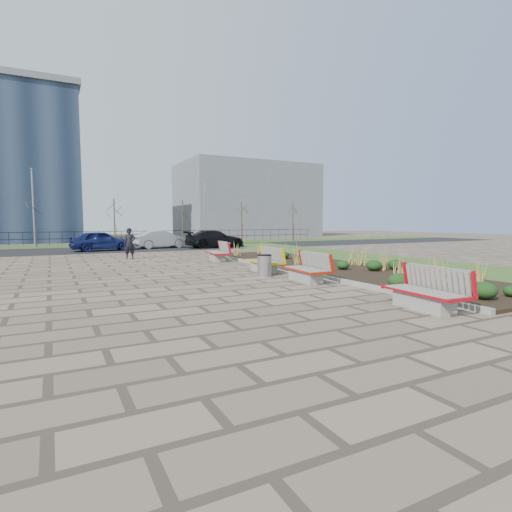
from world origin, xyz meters
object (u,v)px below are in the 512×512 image
bench_a (424,289)px  car_black (215,239)px  lamp_west (33,209)px  bench_c (263,260)px  lamp_east (205,211)px  bench_d (217,252)px  pedestrian (130,244)px  litter_bin (264,266)px  bench_b (305,268)px  car_blue (102,241)px  car_silver (161,239)px

bench_a → car_black: (3.76, 23.22, 0.21)m
bench_a → lamp_west: 30.34m
bench_c → lamp_east: bearing=79.2°
bench_d → pedestrian: (-3.98, 3.16, 0.37)m
bench_c → litter_bin: (-0.62, -1.23, -0.09)m
pedestrian → lamp_west: (-5.02, 12.37, 2.17)m
litter_bin → bench_a: bearing=-84.9°
bench_b → pedestrian: 12.17m
car_black → lamp_east: bearing=-12.0°
bench_d → car_black: bearing=77.1°
bench_a → car_blue: bearing=105.4°
car_silver → car_black: 4.18m
pedestrian → bench_d: bearing=-27.9°
bench_b → bench_a: bearing=-86.0°
pedestrian → car_silver: bearing=75.6°
bench_c → pedestrian: size_ratio=1.20×
bench_c → lamp_west: bearing=116.2°
car_black → pedestrian: bearing=131.5°
bench_d → litter_bin: (-0.62, -6.47, -0.09)m
bench_c → lamp_west: size_ratio=0.35×
litter_bin → car_silver: size_ratio=0.20×
car_silver → lamp_east: bearing=-57.9°
bench_a → car_blue: size_ratio=0.50×
bench_a → litter_bin: bearing=99.4°
bench_b → bench_c: 3.10m
bench_a → bench_c: bearing=94.2°
pedestrian → litter_bin: bearing=-60.2°
bench_a → bench_d: same height
litter_bin → lamp_west: bearing=110.9°
bench_a → bench_c: size_ratio=1.00×
bench_c → litter_bin: bearing=-114.0°
car_blue → car_silver: size_ratio=1.00×
bench_b → car_black: size_ratio=0.44×
bench_a → car_black: bearing=85.0°
bench_b → car_black: car_black is taller
litter_bin → car_silver: car_silver is taller
bench_a → car_blue: (-4.69, 23.67, 0.23)m
car_silver → lamp_east: lamp_east is taller
lamp_east → bench_d: bearing=-107.9°
litter_bin → lamp_west: lamp_west is taller
car_blue → car_silver: car_blue is taller
bench_c → lamp_east: (5.00, 20.76, 2.54)m
car_black → lamp_east: (1.24, 5.64, 2.33)m
bench_b → pedestrian: (-3.98, 11.49, 0.37)m
lamp_east → lamp_west: bearing=180.0°
car_blue → lamp_west: lamp_west is taller
bench_b → bench_d: (0.00, 8.34, 0.00)m
pedestrian → bench_a: bearing=-65.9°
bench_a → pedestrian: bearing=107.8°
litter_bin → bench_b: bearing=-71.7°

